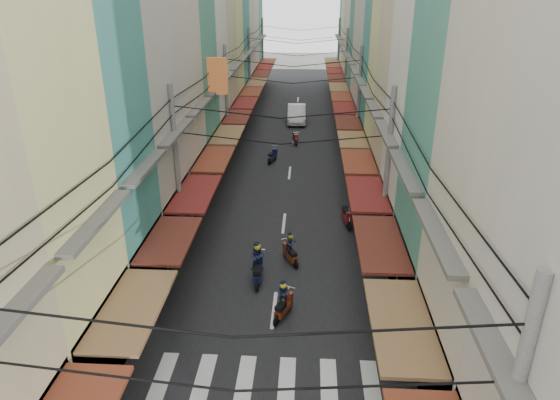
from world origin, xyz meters
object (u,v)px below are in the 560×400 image
at_px(white_car, 296,122).
at_px(traffic_sign, 397,274).
at_px(market_umbrella, 434,285).
at_px(bicycle, 416,331).

xyz_separation_m(white_car, traffic_sign, (4.69, -30.13, 1.89)).
distance_m(white_car, traffic_sign, 30.55).
xyz_separation_m(market_umbrella, traffic_sign, (-1.08, 1.31, -0.41)).
relative_size(white_car, market_umbrella, 2.16).
height_order(bicycle, market_umbrella, market_umbrella).
bearing_deg(traffic_sign, market_umbrella, -50.42).
xyz_separation_m(white_car, bicycle, (5.44, -31.12, 0.00)).
distance_m(bicycle, traffic_sign, 2.26).
bearing_deg(bicycle, market_umbrella, -122.30).
bearing_deg(bicycle, white_car, 21.53).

